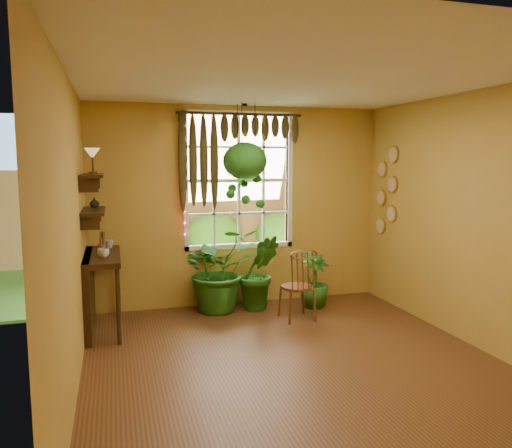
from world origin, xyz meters
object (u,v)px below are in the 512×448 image
at_px(potted_plant_mid, 259,272).
at_px(hanging_basket, 245,166).
at_px(windsor_chair, 298,296).
at_px(counter_ledge, 93,284).
at_px(potted_plant_left, 219,269).

relative_size(potted_plant_mid, hanging_basket, 0.73).
relative_size(windsor_chair, hanging_basket, 0.76).
height_order(counter_ledge, potted_plant_left, potted_plant_left).
xyz_separation_m(windsor_chair, potted_plant_left, (-0.87, 0.65, 0.25)).
bearing_deg(windsor_chair, hanging_basket, 123.11).
xyz_separation_m(windsor_chair, hanging_basket, (-0.50, 0.67, 1.60)).
bearing_deg(hanging_basket, potted_plant_left, -176.73).
bearing_deg(potted_plant_mid, windsor_chair, -58.84).
height_order(windsor_chair, potted_plant_left, potted_plant_left).
bearing_deg(potted_plant_left, counter_ledge, -166.68).
distance_m(counter_ledge, hanging_basket, 2.38).
xyz_separation_m(counter_ledge, hanging_basket, (1.92, 0.39, 1.35)).
bearing_deg(potted_plant_mid, counter_ledge, -172.31).
height_order(counter_ledge, potted_plant_mid, potted_plant_mid).
relative_size(windsor_chair, potted_plant_left, 0.94).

